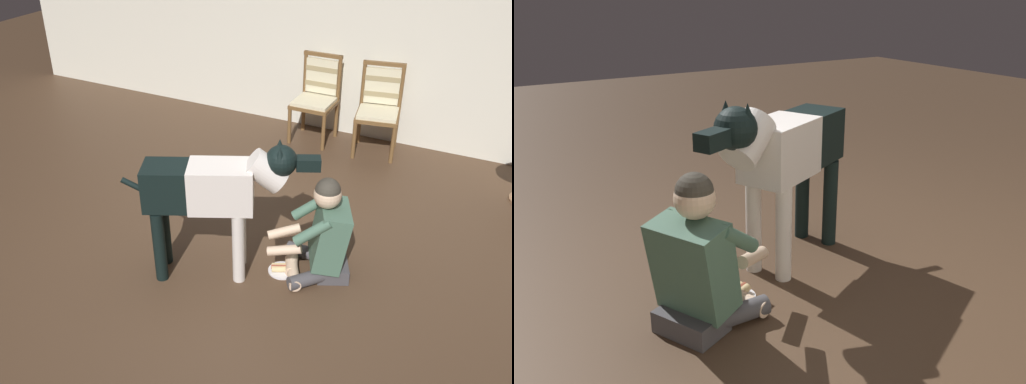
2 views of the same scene
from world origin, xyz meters
The scene contains 7 objects.
ground_plane centered at (0.00, 0.00, 0.00)m, with size 16.16×16.16×0.00m, color #483322.
back_wall centered at (0.00, 3.13, 1.30)m, with size 9.34×0.10×2.60m, color beige.
dining_chair_left_of_pair centered at (-0.22, 2.80, 0.54)m, with size 0.46×0.47×0.98m.
dining_chair_right_of_pair centered at (0.51, 2.80, 0.54)m, with size 0.54×0.54×0.98m.
person_sitting_on_floor centered at (0.79, 0.42, 0.35)m, with size 0.72×0.63×0.85m.
large_dog centered at (0.05, 0.06, 0.74)m, with size 1.35×0.74×1.13m.
hot_dog_on_plate centered at (0.52, 0.29, 0.03)m, with size 0.23×0.23×0.06m.
Camera 1 is at (1.97, -3.01, 2.84)m, focal length 39.69 mm.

